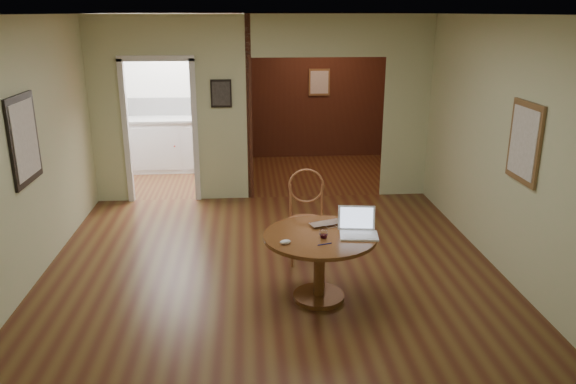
{
  "coord_description": "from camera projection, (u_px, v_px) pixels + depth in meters",
  "views": [
    {
      "loc": [
        -0.24,
        -5.7,
        2.73
      ],
      "look_at": [
        0.17,
        -0.2,
        0.95
      ],
      "focal_mm": 35.0,
      "sensor_mm": 36.0,
      "label": 1
    }
  ],
  "objects": [
    {
      "name": "floor",
      "position": [
        272.0,
        268.0,
        6.27
      ],
      "size": [
        5.0,
        5.0,
        0.0
      ],
      "primitive_type": "plane",
      "color": "#492214",
      "rests_on": "ground"
    },
    {
      "name": "room_shell",
      "position": [
        232.0,
        108.0,
        8.78
      ],
      "size": [
        5.2,
        7.5,
        5.0
      ],
      "color": "white",
      "rests_on": "ground"
    },
    {
      "name": "dining_table",
      "position": [
        320.0,
        252.0,
        5.44
      ],
      "size": [
        1.09,
        1.09,
        0.68
      ],
      "rotation": [
        0.0,
        0.0,
        0.33
      ],
      "color": "brown",
      "rests_on": "ground"
    },
    {
      "name": "chair",
      "position": [
        306.0,
        211.0,
        6.32
      ],
      "size": [
        0.48,
        0.48,
        1.05
      ],
      "rotation": [
        0.0,
        0.0,
        -0.08
      ],
      "color": "brown",
      "rests_on": "ground"
    },
    {
      "name": "open_laptop",
      "position": [
        358.0,
        227.0,
        5.39
      ],
      "size": [
        0.39,
        0.35,
        0.25
      ],
      "rotation": [
        0.0,
        0.0,
        -0.13
      ],
      "color": "white",
      "rests_on": "dining_table"
    },
    {
      "name": "closed_laptop",
      "position": [
        328.0,
        225.0,
        5.58
      ],
      "size": [
        0.38,
        0.31,
        0.03
      ],
      "primitive_type": "imported",
      "rotation": [
        0.0,
        0.0,
        0.35
      ],
      "color": "#AEADB2",
      "rests_on": "dining_table"
    },
    {
      "name": "mouse",
      "position": [
        285.0,
        242.0,
        5.16
      ],
      "size": [
        0.12,
        0.08,
        0.04
      ],
      "primitive_type": "ellipsoid",
      "rotation": [
        0.0,
        0.0,
        0.28
      ],
      "color": "white",
      "rests_on": "dining_table"
    },
    {
      "name": "wine_glass",
      "position": [
        324.0,
        233.0,
        5.29
      ],
      "size": [
        0.09,
        0.09,
        0.09
      ],
      "primitive_type": null,
      "color": "white",
      "rests_on": "dining_table"
    },
    {
      "name": "pen",
      "position": [
        325.0,
        244.0,
        5.16
      ],
      "size": [
        0.14,
        0.05,
        0.01
      ],
      "primitive_type": "cylinder",
      "rotation": [
        0.0,
        1.57,
        0.3
      ],
      "color": "navy",
      "rests_on": "dining_table"
    },
    {
      "name": "kitchen_cabinet",
      "position": [
        185.0,
        144.0,
        10.01
      ],
      "size": [
        2.06,
        0.6,
        0.94
      ],
      "color": "white",
      "rests_on": "ground"
    },
    {
      "name": "grocery_bag",
      "position": [
        201.0,
        110.0,
        9.85
      ],
      "size": [
        0.33,
        0.3,
        0.27
      ],
      "primitive_type": "ellipsoid",
      "rotation": [
        0.0,
        0.0,
        -0.35
      ],
      "color": "beige",
      "rests_on": "kitchen_cabinet"
    }
  ]
}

